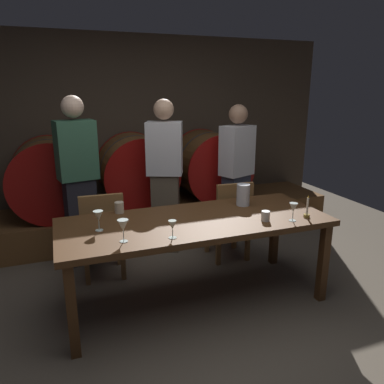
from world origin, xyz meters
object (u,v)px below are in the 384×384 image
guest_center (165,176)px  cup_left (119,207)px  wine_barrel_left (51,178)px  chair_right (230,217)px  wine_barrel_center (137,172)px  pitcher (243,195)px  guest_left (79,181)px  guest_right (236,173)px  wine_glass_center_left (123,226)px  wine_glass_center_right (172,226)px  wine_barrel_right (210,166)px  dining_table (195,227)px  candle_center (307,211)px  chair_left (102,231)px  wine_glass_far_right (293,208)px  cup_right (266,216)px  wine_glass_far_left (98,216)px

guest_center → cup_left: (-0.63, -0.73, -0.07)m
wine_barrel_left → chair_right: bearing=-31.4°
wine_barrel_center → pitcher: 1.65m
guest_left → cup_left: 0.79m
guest_right → wine_glass_center_left: size_ratio=9.90×
wine_barrel_center → wine_glass_center_right: 2.04m
wine_barrel_right → pitcher: wine_barrel_right is taller
dining_table → cup_left: size_ratio=22.84×
chair_right → pitcher: pitcher is taller
candle_center → wine_glass_center_right: size_ratio=1.46×
cup_left → pitcher: bearing=-9.1°
chair_left → wine_glass_far_right: size_ratio=5.74×
wine_barrel_right → dining_table: wine_barrel_right is taller
dining_table → cup_left: 0.70m
pitcher → cup_left: pitcher is taller
wine_barrel_left → dining_table: (1.13, -1.72, -0.13)m
wine_barrel_right → guest_right: (0.08, -0.60, 0.03)m
guest_left → cup_right: 1.94m
wine_barrel_right → pitcher: 1.54m
dining_table → wine_glass_far_right: bearing=-23.2°
dining_table → guest_center: guest_center is taller
wine_glass_center_left → wine_glass_far_right: wine_glass_center_left is taller
guest_right → wine_barrel_center: bearing=-50.8°
candle_center → cup_right: candle_center is taller
wine_barrel_left → wine_glass_center_left: size_ratio=5.47×
guest_center → guest_right: 0.88m
dining_table → candle_center: bearing=-17.3°
wine_barrel_left → wine_barrel_right: (2.00, 0.00, 0.00)m
candle_center → wine_glass_far_left: candle_center is taller
cup_right → chair_right: bearing=82.6°
chair_left → chair_right: bearing=-179.7°
chair_left → wine_glass_far_left: wine_glass_far_left is taller
chair_left → cup_left: chair_left is taller
cup_left → wine_glass_far_right: bearing=-28.3°
wine_glass_far_left → cup_left: wine_glass_far_left is taller
wine_barrel_left → pitcher: wine_barrel_left is taller
chair_left → chair_right: same height
wine_glass_center_left → wine_glass_far_right: (1.39, -0.06, -0.01)m
chair_left → wine_glass_center_right: (0.39, -1.01, 0.36)m
dining_table → chair_right: size_ratio=2.55×
cup_left → wine_glass_far_left: bearing=-120.7°
guest_center → wine_glass_center_left: 1.55m
wine_barrel_center → wine_barrel_right: same height
guest_right → cup_right: guest_right is taller
guest_right → candle_center: (-0.04, -1.40, -0.03)m
wine_barrel_center → cup_right: wine_barrel_center is taller
guest_right → cup_right: size_ratio=19.73×
pitcher → wine_glass_far_left: size_ratio=1.27×
cup_left → wine_barrel_left: bearing=112.8°
chair_left → wine_glass_far_right: wine_glass_far_right is taller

